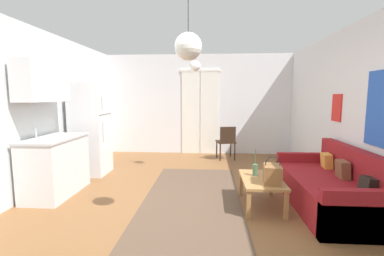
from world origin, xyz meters
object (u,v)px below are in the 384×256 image
at_px(refrigerator, 91,129).
at_px(pendant_lamp_near, 188,47).
at_px(accent_chair, 226,141).
at_px(pendant_lamp_far, 195,66).
at_px(handbag, 272,174).
at_px(bamboo_vase, 255,170).
at_px(coffee_table, 262,182).
at_px(couch, 332,189).

distance_m(refrigerator, pendant_lamp_near, 3.27).
distance_m(accent_chair, pendant_lamp_far, 2.19).
bearing_deg(handbag, pendant_lamp_near, -149.46).
relative_size(pendant_lamp_near, pendant_lamp_far, 1.15).
bearing_deg(pendant_lamp_near, bamboo_vase, 46.54).
xyz_separation_m(coffee_table, pendant_lamp_far, (-1.01, 1.46, 1.76)).
relative_size(couch, refrigerator, 1.06).
bearing_deg(accent_chair, bamboo_vase, 82.98).
bearing_deg(handbag, couch, 13.51).
xyz_separation_m(refrigerator, pendant_lamp_near, (2.12, -2.21, 1.16)).
bearing_deg(accent_chair, coffee_table, 84.24).
relative_size(couch, pendant_lamp_near, 2.67).
height_order(couch, refrigerator, refrigerator).
relative_size(handbag, accent_chair, 0.44).
bearing_deg(bamboo_vase, coffee_table, -59.62).
height_order(coffee_table, pendant_lamp_near, pendant_lamp_near).
relative_size(handbag, pendant_lamp_near, 0.51).
xyz_separation_m(handbag, accent_chair, (-0.42, 2.92, -0.06)).
distance_m(bamboo_vase, pendant_lamp_near, 2.03).
height_order(bamboo_vase, handbag, bamboo_vase).
relative_size(handbag, refrigerator, 0.20).
distance_m(bamboo_vase, handbag, 0.36).
xyz_separation_m(coffee_table, handbag, (0.10, -0.19, 0.18)).
distance_m(bamboo_vase, accent_chair, 2.62).
bearing_deg(pendant_lamp_near, coffee_table, 40.25).
bearing_deg(bamboo_vase, couch, -5.51).
xyz_separation_m(refrigerator, accent_chair, (2.76, 1.34, -0.43)).
height_order(couch, pendant_lamp_far, pendant_lamp_far).
height_order(handbag, accent_chair, accent_chair).
height_order(couch, accent_chair, couch).
relative_size(refrigerator, accent_chair, 2.20).
xyz_separation_m(couch, handbag, (-0.88, -0.21, 0.26)).
xyz_separation_m(coffee_table, bamboo_vase, (-0.07, 0.12, 0.14)).
bearing_deg(pendant_lamp_far, couch, -35.89).
relative_size(coffee_table, pendant_lamp_near, 1.25).
distance_m(coffee_table, handbag, 0.28).
relative_size(accent_chair, pendant_lamp_near, 1.15).
bearing_deg(bamboo_vase, handbag, -60.94).
bearing_deg(bamboo_vase, pendant_lamp_far, 125.09).
height_order(accent_chair, pendant_lamp_near, pendant_lamp_near).
bearing_deg(couch, pendant_lamp_near, -156.63).
xyz_separation_m(accent_chair, pendant_lamp_far, (-0.69, -1.27, 1.64)).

